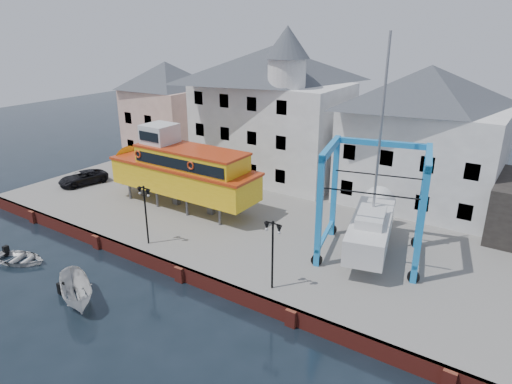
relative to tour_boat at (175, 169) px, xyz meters
The scene contains 13 objects.
ground 11.31m from the tour_boat, 46.05° to the right, with size 140.00×140.00×0.00m, color black.
hardstanding 8.84m from the tour_boat, 25.00° to the left, with size 44.00×22.00×1.00m, color slate.
quay_wall 11.07m from the tour_boat, 45.66° to the right, with size 44.00×0.47×1.00m.
building_pink 15.06m from the tour_boat, 135.75° to the left, with size 8.00×7.00×10.30m.
building_white_main 11.54m from the tour_boat, 77.25° to the left, with size 14.00×8.30×14.00m.
building_white_right 20.06m from the tour_boat, 34.96° to the left, with size 12.00×8.00×11.20m.
lamp_post_left 7.20m from the tour_boat, 62.58° to the right, with size 1.12×0.32×4.20m.
lamp_post_right 14.77m from the tour_boat, 25.63° to the right, with size 1.12×0.32×4.20m.
tour_boat is the anchor object (origin of this frame).
travel_lift 16.34m from the tour_boat, ahead, with size 7.45×9.44×13.82m.
van 11.07m from the tour_boat, behind, with size 2.03×4.39×1.22m, color black.
motorboat_a 13.86m from the tour_boat, 72.49° to the right, with size 1.64×4.37×1.69m, color silver.
motorboat_d 13.01m from the tour_boat, 105.88° to the right, with size 2.64×3.70×0.77m, color silver.
Camera 1 is at (17.77, -17.97, 15.32)m, focal length 32.00 mm.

